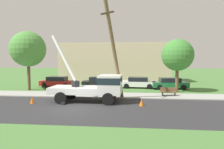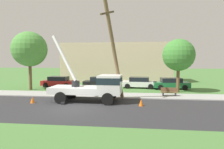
{
  "view_description": "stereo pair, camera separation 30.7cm",
  "coord_description": "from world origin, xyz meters",
  "px_view_note": "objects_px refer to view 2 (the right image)",
  "views": [
    {
      "loc": [
        4.33,
        -14.71,
        3.67
      ],
      "look_at": [
        2.52,
        3.28,
        2.34
      ],
      "focal_mm": 32.28,
      "sensor_mm": 36.0,
      "label": 1
    },
    {
      "loc": [
        4.64,
        -14.68,
        3.67
      ],
      "look_at": [
        2.52,
        3.28,
        2.34
      ],
      "focal_mm": 32.28,
      "sensor_mm": 36.0,
      "label": 2
    }
  ],
  "objects_px": {
    "traffic_cone_ahead": "(141,103)",
    "roadside_tree_near": "(179,55)",
    "parked_sedan_black": "(100,82)",
    "parked_sedan_green": "(171,83)",
    "roadside_tree_far": "(30,49)",
    "traffic_cone_behind": "(32,100)",
    "parked_sedan_red": "(59,82)",
    "utility_truck": "(95,86)",
    "parked_sedan_white": "(139,83)",
    "park_bench": "(169,92)",
    "leaning_utility_pole": "(114,51)",
    "traffic_cone_curbside": "(113,96)"
  },
  "relations": [
    {
      "from": "traffic_cone_curbside",
      "to": "utility_truck",
      "type": "bearing_deg",
      "value": -133.35
    },
    {
      "from": "leaning_utility_pole",
      "to": "parked_sedan_black",
      "type": "bearing_deg",
      "value": 107.88
    },
    {
      "from": "leaning_utility_pole",
      "to": "traffic_cone_behind",
      "type": "distance_m",
      "value": 8.15
    },
    {
      "from": "utility_truck",
      "to": "roadside_tree_near",
      "type": "bearing_deg",
      "value": 37.18
    },
    {
      "from": "traffic_cone_behind",
      "to": "parked_sedan_white",
      "type": "distance_m",
      "value": 13.78
    },
    {
      "from": "traffic_cone_behind",
      "to": "parked_sedan_red",
      "type": "bearing_deg",
      "value": 99.36
    },
    {
      "from": "traffic_cone_curbside",
      "to": "parked_sedan_red",
      "type": "relative_size",
      "value": 0.13
    },
    {
      "from": "utility_truck",
      "to": "parked_sedan_green",
      "type": "bearing_deg",
      "value": 47.3
    },
    {
      "from": "parked_sedan_red",
      "to": "roadside_tree_near",
      "type": "bearing_deg",
      "value": -9.77
    },
    {
      "from": "utility_truck",
      "to": "roadside_tree_near",
      "type": "xyz_separation_m",
      "value": [
        8.25,
        6.26,
        2.77
      ]
    },
    {
      "from": "traffic_cone_curbside",
      "to": "parked_sedan_black",
      "type": "xyz_separation_m",
      "value": [
        -2.57,
        7.58,
        0.43
      ]
    },
    {
      "from": "utility_truck",
      "to": "park_bench",
      "type": "height_order",
      "value": "utility_truck"
    },
    {
      "from": "utility_truck",
      "to": "traffic_cone_curbside",
      "type": "xyz_separation_m",
      "value": [
        1.4,
        1.49,
        -1.13
      ]
    },
    {
      "from": "traffic_cone_behind",
      "to": "roadside_tree_near",
      "type": "height_order",
      "value": "roadside_tree_near"
    },
    {
      "from": "parked_sedan_green",
      "to": "roadside_tree_near",
      "type": "relative_size",
      "value": 0.75
    },
    {
      "from": "parked_sedan_black",
      "to": "roadside_tree_far",
      "type": "bearing_deg",
      "value": -159.4
    },
    {
      "from": "utility_truck",
      "to": "traffic_cone_curbside",
      "type": "distance_m",
      "value": 2.33
    },
    {
      "from": "parked_sedan_red",
      "to": "park_bench",
      "type": "relative_size",
      "value": 2.77
    },
    {
      "from": "parked_sedan_white",
      "to": "parked_sedan_green",
      "type": "xyz_separation_m",
      "value": [
        3.92,
        -0.56,
        0.0
      ]
    },
    {
      "from": "parked_sedan_white",
      "to": "traffic_cone_ahead",
      "type": "bearing_deg",
      "value": -90.18
    },
    {
      "from": "traffic_cone_curbside",
      "to": "parked_sedan_white",
      "type": "bearing_deg",
      "value": 71.46
    },
    {
      "from": "parked_sedan_white",
      "to": "traffic_cone_behind",
      "type": "bearing_deg",
      "value": -131.66
    },
    {
      "from": "traffic_cone_behind",
      "to": "roadside_tree_far",
      "type": "bearing_deg",
      "value": 119.67
    },
    {
      "from": "parked_sedan_black",
      "to": "park_bench",
      "type": "relative_size",
      "value": 2.76
    },
    {
      "from": "traffic_cone_behind",
      "to": "parked_sedan_green",
      "type": "bearing_deg",
      "value": 36.65
    },
    {
      "from": "parked_sedan_red",
      "to": "parked_sedan_white",
      "type": "distance_m",
      "value": 10.81
    },
    {
      "from": "utility_truck",
      "to": "traffic_cone_behind",
      "type": "height_order",
      "value": "utility_truck"
    },
    {
      "from": "traffic_cone_behind",
      "to": "parked_sedan_black",
      "type": "xyz_separation_m",
      "value": [
        4.03,
        10.26,
        0.43
      ]
    },
    {
      "from": "traffic_cone_behind",
      "to": "roadside_tree_near",
      "type": "distance_m",
      "value": 15.86
    },
    {
      "from": "traffic_cone_ahead",
      "to": "roadside_tree_near",
      "type": "distance_m",
      "value": 9.48
    },
    {
      "from": "parked_sedan_black",
      "to": "parked_sedan_green",
      "type": "distance_m",
      "value": 9.06
    },
    {
      "from": "leaning_utility_pole",
      "to": "traffic_cone_curbside",
      "type": "distance_m",
      "value": 4.27
    },
    {
      "from": "utility_truck",
      "to": "parked_sedan_white",
      "type": "bearing_deg",
      "value": 66.5
    },
    {
      "from": "parked_sedan_red",
      "to": "parked_sedan_black",
      "type": "relative_size",
      "value": 1.0
    },
    {
      "from": "parked_sedan_black",
      "to": "park_bench",
      "type": "distance_m",
      "value": 9.92
    },
    {
      "from": "traffic_cone_curbside",
      "to": "park_bench",
      "type": "bearing_deg",
      "value": 17.29
    },
    {
      "from": "traffic_cone_behind",
      "to": "roadside_tree_far",
      "type": "distance_m",
      "value": 9.51
    },
    {
      "from": "traffic_cone_behind",
      "to": "parked_sedan_black",
      "type": "relative_size",
      "value": 0.13
    },
    {
      "from": "utility_truck",
      "to": "park_bench",
      "type": "distance_m",
      "value": 7.56
    },
    {
      "from": "utility_truck",
      "to": "parked_sedan_red",
      "type": "bearing_deg",
      "value": 127.73
    },
    {
      "from": "parked_sedan_red",
      "to": "traffic_cone_curbside",
      "type": "bearing_deg",
      "value": -41.76
    },
    {
      "from": "utility_truck",
      "to": "parked_sedan_green",
      "type": "height_order",
      "value": "utility_truck"
    },
    {
      "from": "parked_sedan_green",
      "to": "park_bench",
      "type": "distance_m",
      "value": 5.48
    },
    {
      "from": "parked_sedan_red",
      "to": "roadside_tree_near",
      "type": "relative_size",
      "value": 0.74
    },
    {
      "from": "leaning_utility_pole",
      "to": "roadside_tree_far",
      "type": "bearing_deg",
      "value": 153.55
    },
    {
      "from": "utility_truck",
      "to": "traffic_cone_ahead",
      "type": "relative_size",
      "value": 12.07
    },
    {
      "from": "utility_truck",
      "to": "traffic_cone_behind",
      "type": "relative_size",
      "value": 12.07
    },
    {
      "from": "parked_sedan_red",
      "to": "roadside_tree_near",
      "type": "height_order",
      "value": "roadside_tree_near"
    },
    {
      "from": "traffic_cone_curbside",
      "to": "park_bench",
      "type": "xyz_separation_m",
      "value": [
        5.4,
        1.68,
        0.18
      ]
    },
    {
      "from": "traffic_cone_behind",
      "to": "park_bench",
      "type": "bearing_deg",
      "value": 19.97
    }
  ]
}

